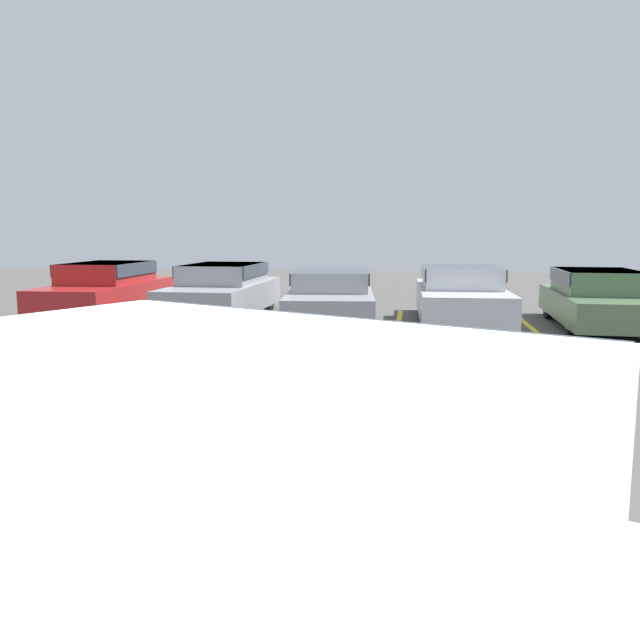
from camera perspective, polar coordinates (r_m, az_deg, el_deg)
The scene contains 11 objects.
stall_stripe_a at distance 16.53m, azimuth -23.24°, elevation 0.44°, with size 0.12×4.14×0.01m, color yellow.
stall_stripe_b at distance 15.25m, azimuth -14.28°, elevation 0.26°, with size 0.12×4.14×0.01m, color yellow.
stall_stripe_c at distance 14.40m, azimuth -3.97°, elevation 0.04°, with size 0.12×4.14×0.01m, color yellow.
stall_stripe_d at distance 14.07m, azimuth 7.20°, elevation -0.19°, with size 0.12×4.14×0.01m, color yellow.
stall_stripe_e at distance 14.28m, azimuth 18.47°, elevation -0.43°, with size 0.12×4.14×0.01m, color yellow.
parked_sedan_a at distance 15.96m, azimuth -18.91°, elevation 2.84°, with size 1.84×4.54×1.27m.
parked_sedan_b at distance 14.81m, azimuth -8.84°, elevation 2.79°, with size 1.76×4.48×1.26m.
parked_sedan_c at distance 13.98m, azimuth 1.03°, elevation 2.37°, with size 2.25×4.78×1.16m.
parked_sedan_d at distance 14.03m, azimuth 12.68°, elevation 2.38°, with size 1.87×4.66×1.26m.
parked_sedan_e at distance 14.34m, azimuth 24.05°, elevation 1.93°, with size 1.89×4.44×1.22m.
wheel_stop_curb at distance 16.82m, azimuth 13.27°, elevation 1.24°, with size 1.76×0.20×0.14m, color #B7B2A8.
Camera 1 is at (0.50, -2.17, 2.02)m, focal length 35.00 mm.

